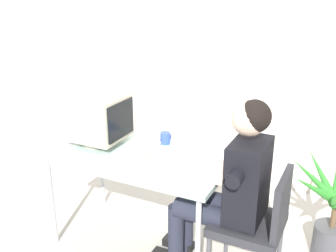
{
  "coord_description": "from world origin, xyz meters",
  "views": [
    {
      "loc": [
        1.36,
        -2.29,
        1.93
      ],
      "look_at": [
        0.23,
        0.0,
        0.99
      ],
      "focal_mm": 42.53,
      "sensor_mm": 36.0,
      "label": 1
    }
  ],
  "objects_px": {
    "keyboard": "(141,150)",
    "office_chair": "(257,220)",
    "desk_mug": "(165,138)",
    "potted_plant": "(334,209)",
    "person_seated": "(230,183)",
    "crt_monitor": "(99,117)",
    "desk": "(140,160)"
  },
  "relations": [
    {
      "from": "potted_plant",
      "to": "person_seated",
      "type": "bearing_deg",
      "value": -142.68
    },
    {
      "from": "crt_monitor",
      "to": "person_seated",
      "type": "distance_m",
      "value": 1.11
    },
    {
      "from": "keyboard",
      "to": "desk_mug",
      "type": "distance_m",
      "value": 0.24
    },
    {
      "from": "desk",
      "to": "office_chair",
      "type": "xyz_separation_m",
      "value": [
        0.9,
        -0.05,
        -0.22
      ]
    },
    {
      "from": "desk",
      "to": "crt_monitor",
      "type": "xyz_separation_m",
      "value": [
        -0.38,
        0.04,
        0.27
      ]
    },
    {
      "from": "keyboard",
      "to": "potted_plant",
      "type": "height_order",
      "value": "potted_plant"
    },
    {
      "from": "crt_monitor",
      "to": "person_seated",
      "type": "xyz_separation_m",
      "value": [
        1.08,
        -0.08,
        -0.26
      ]
    },
    {
      "from": "desk",
      "to": "office_chair",
      "type": "distance_m",
      "value": 0.93
    },
    {
      "from": "desk",
      "to": "potted_plant",
      "type": "relative_size",
      "value": 1.65
    },
    {
      "from": "person_seated",
      "to": "office_chair",
      "type": "bearing_deg",
      "value": 0.0
    },
    {
      "from": "crt_monitor",
      "to": "person_seated",
      "type": "height_order",
      "value": "person_seated"
    },
    {
      "from": "desk",
      "to": "crt_monitor",
      "type": "height_order",
      "value": "crt_monitor"
    },
    {
      "from": "person_seated",
      "to": "desk_mug",
      "type": "height_order",
      "value": "person_seated"
    },
    {
      "from": "office_chair",
      "to": "potted_plant",
      "type": "relative_size",
      "value": 1.03
    },
    {
      "from": "crt_monitor",
      "to": "office_chair",
      "type": "height_order",
      "value": "crt_monitor"
    },
    {
      "from": "crt_monitor",
      "to": "person_seated",
      "type": "relative_size",
      "value": 0.32
    },
    {
      "from": "keyboard",
      "to": "potted_plant",
      "type": "bearing_deg",
      "value": 16.75
    },
    {
      "from": "keyboard",
      "to": "office_chair",
      "type": "height_order",
      "value": "office_chair"
    },
    {
      "from": "desk_mug",
      "to": "crt_monitor",
      "type": "bearing_deg",
      "value": -154.7
    },
    {
      "from": "keyboard",
      "to": "person_seated",
      "type": "relative_size",
      "value": 0.37
    },
    {
      "from": "person_seated",
      "to": "keyboard",
      "type": "bearing_deg",
      "value": 173.8
    },
    {
      "from": "crt_monitor",
      "to": "office_chair",
      "type": "xyz_separation_m",
      "value": [
        1.28,
        -0.08,
        -0.49
      ]
    },
    {
      "from": "office_chair",
      "to": "desk_mug",
      "type": "bearing_deg",
      "value": 159.8
    },
    {
      "from": "keyboard",
      "to": "potted_plant",
      "type": "distance_m",
      "value": 1.44
    },
    {
      "from": "crt_monitor",
      "to": "keyboard",
      "type": "bearing_deg",
      "value": -1.21
    },
    {
      "from": "keyboard",
      "to": "desk",
      "type": "bearing_deg",
      "value": -71.21
    },
    {
      "from": "keyboard",
      "to": "office_chair",
      "type": "relative_size",
      "value": 0.58
    },
    {
      "from": "crt_monitor",
      "to": "desk_mug",
      "type": "distance_m",
      "value": 0.53
    },
    {
      "from": "person_seated",
      "to": "desk_mug",
      "type": "relative_size",
      "value": 14.02
    },
    {
      "from": "person_seated",
      "to": "potted_plant",
      "type": "bearing_deg",
      "value": 37.32
    },
    {
      "from": "office_chair",
      "to": "desk_mug",
      "type": "distance_m",
      "value": 0.93
    },
    {
      "from": "crt_monitor",
      "to": "person_seated",
      "type": "bearing_deg",
      "value": -4.5
    }
  ]
}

